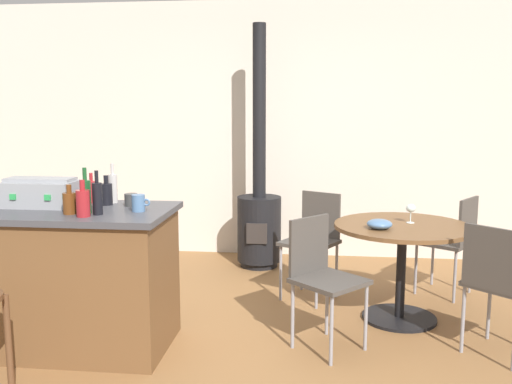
% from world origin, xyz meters
% --- Properties ---
extents(ground_plane, '(8.80, 8.80, 0.00)m').
position_xyz_m(ground_plane, '(0.00, 0.00, 0.00)').
color(ground_plane, olive).
extents(back_wall, '(8.00, 0.10, 2.70)m').
position_xyz_m(back_wall, '(0.00, 2.53, 1.35)').
color(back_wall, beige).
rests_on(back_wall, ground_plane).
extents(kitchen_island, '(1.40, 0.77, 0.94)m').
position_xyz_m(kitchen_island, '(-1.23, -0.03, 0.47)').
color(kitchen_island, brown).
rests_on(kitchen_island, ground_plane).
extents(dining_table, '(1.01, 1.01, 0.73)m').
position_xyz_m(dining_table, '(1.05, 0.69, 0.56)').
color(dining_table, black).
rests_on(dining_table, ground_plane).
extents(folding_chair_near, '(0.57, 0.57, 0.87)m').
position_xyz_m(folding_chair_near, '(0.46, 0.15, 0.51)').
color(folding_chair_near, '#47423D').
rests_on(folding_chair_near, ground_plane).
extents(folding_chair_far, '(0.57, 0.57, 0.87)m').
position_xyz_m(folding_chair_far, '(1.57, 0.10, 0.52)').
color(folding_chair_far, '#47423D').
rests_on(folding_chair_far, ground_plane).
extents(folding_chair_left, '(0.56, 0.56, 0.85)m').
position_xyz_m(folding_chair_left, '(1.56, 1.30, 0.50)').
color(folding_chair_left, '#47423D').
rests_on(folding_chair_left, ground_plane).
extents(folding_chair_right, '(0.54, 0.54, 0.88)m').
position_xyz_m(folding_chair_right, '(0.39, 1.14, 0.53)').
color(folding_chair_right, '#47423D').
rests_on(folding_chair_right, ground_plane).
extents(wood_stove, '(0.44, 0.45, 2.39)m').
position_xyz_m(wood_stove, '(-0.16, 2.00, 0.57)').
color(wood_stove, black).
rests_on(wood_stove, ground_plane).
extents(toolbox, '(0.47, 0.29, 0.19)m').
position_xyz_m(toolbox, '(-1.42, 0.04, 1.03)').
color(toolbox, gray).
rests_on(toolbox, kitchen_island).
extents(bottle_0, '(0.06, 0.06, 0.21)m').
position_xyz_m(bottle_0, '(-1.14, 0.21, 1.02)').
color(bottle_0, maroon).
rests_on(bottle_0, kitchen_island).
extents(bottle_1, '(0.06, 0.06, 0.27)m').
position_xyz_m(bottle_1, '(-0.99, 0.23, 1.04)').
color(bottle_1, '#B7B2AD').
rests_on(bottle_1, kitchen_island).
extents(bottle_2, '(0.07, 0.07, 0.29)m').
position_xyz_m(bottle_2, '(-1.01, -0.17, 1.05)').
color(bottle_2, '#194C23').
rests_on(bottle_2, kitchen_island).
extents(bottle_3, '(0.08, 0.08, 0.20)m').
position_xyz_m(bottle_3, '(-1.00, 0.14, 1.01)').
color(bottle_3, black).
rests_on(bottle_3, kitchen_island).
extents(bottle_4, '(0.08, 0.08, 0.18)m').
position_xyz_m(bottle_4, '(-1.11, -0.19, 1.01)').
color(bottle_4, '#603314').
rests_on(bottle_4, kitchen_island).
extents(bottle_5, '(0.06, 0.06, 0.27)m').
position_xyz_m(bottle_5, '(-0.93, -0.20, 1.04)').
color(bottle_5, black).
rests_on(bottle_5, kitchen_island).
extents(bottle_6, '(0.08, 0.08, 0.23)m').
position_xyz_m(bottle_6, '(-0.99, -0.27, 1.02)').
color(bottle_6, maroon).
rests_on(bottle_6, kitchen_island).
extents(cup_0, '(0.12, 0.08, 0.11)m').
position_xyz_m(cup_0, '(-0.71, -0.07, 0.99)').
color(cup_0, '#4C7099').
rests_on(cup_0, kitchen_island).
extents(cup_1, '(0.12, 0.09, 0.08)m').
position_xyz_m(cup_1, '(-0.82, 0.12, 0.98)').
color(cup_1, '#383838').
rests_on(cup_1, kitchen_island).
extents(wine_glass, '(0.07, 0.07, 0.14)m').
position_xyz_m(wine_glass, '(1.11, 0.76, 0.84)').
color(wine_glass, silver).
rests_on(wine_glass, dining_table).
extents(serving_bowl, '(0.18, 0.18, 0.07)m').
position_xyz_m(serving_bowl, '(0.86, 0.52, 0.77)').
color(serving_bowl, '#4C7099').
rests_on(serving_bowl, dining_table).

